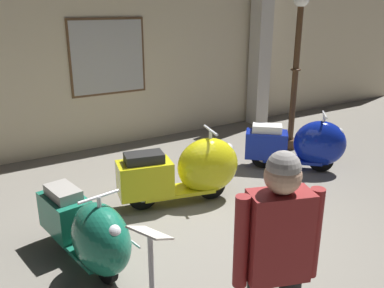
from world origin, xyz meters
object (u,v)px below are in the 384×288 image
at_px(info_stanchion, 152,288).
at_px(visitor_0, 276,258).
at_px(lamppost, 296,67).
at_px(scooter_0, 89,231).
at_px(scooter_2, 303,145).
at_px(scooter_1, 189,170).

bearing_deg(info_stanchion, visitor_0, -60.73).
bearing_deg(visitor_0, lamppost, -27.07).
distance_m(lamppost, visitor_0, 5.38).
relative_size(scooter_0, scooter_2, 1.05).
distance_m(lamppost, info_stanchion, 5.32).
bearing_deg(info_stanchion, scooter_0, 98.52).
distance_m(scooter_1, info_stanchion, 2.41).
bearing_deg(scooter_0, lamppost, 101.57).
height_order(scooter_0, scooter_2, scooter_2).
distance_m(scooter_1, visitor_0, 3.00).
xyz_separation_m(scooter_1, info_stanchion, (-1.51, -1.87, -0.07)).
xyz_separation_m(scooter_0, info_stanchion, (0.17, -1.11, -0.02)).
relative_size(scooter_1, visitor_0, 0.99).
height_order(scooter_2, info_stanchion, scooter_2).
relative_size(scooter_2, lamppost, 0.53).
distance_m(scooter_1, lamppost, 3.20).
relative_size(scooter_2, info_stanchion, 1.53).
bearing_deg(scooter_0, scooter_2, 92.27).
distance_m(scooter_0, scooter_1, 1.85).
relative_size(scooter_0, lamppost, 0.55).
relative_size(scooter_1, info_stanchion, 1.79).
height_order(scooter_1, visitor_0, visitor_0).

